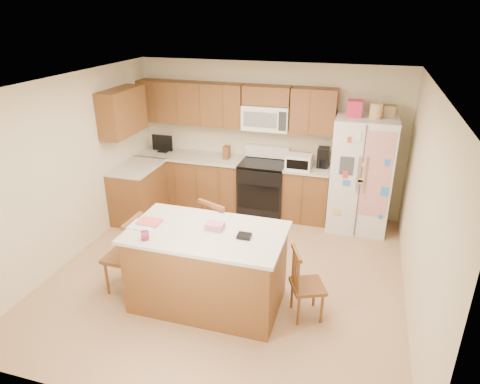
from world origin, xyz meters
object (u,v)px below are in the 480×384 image
(stove, at_px, (263,187))
(windsor_chair_right, at_px, (306,286))
(refrigerator, at_px, (361,173))
(windsor_chair_left, at_px, (125,256))
(island, at_px, (207,267))
(windsor_chair_back, at_px, (220,237))

(stove, relative_size, windsor_chair_right, 1.30)
(refrigerator, height_order, windsor_chair_left, refrigerator)
(refrigerator, relative_size, windsor_chair_left, 2.02)
(stove, relative_size, island, 0.63)
(windsor_chair_right, bearing_deg, stove, 113.80)
(island, distance_m, windsor_chair_back, 0.72)
(windsor_chair_right, bearing_deg, island, -175.89)
(island, bearing_deg, stove, 89.05)
(windsor_chair_left, bearing_deg, windsor_chair_back, 37.44)
(windsor_chair_left, distance_m, windsor_chair_back, 1.23)
(stove, distance_m, windsor_chair_right, 2.73)
(refrigerator, xyz_separation_m, windsor_chair_right, (-0.47, -2.44, -0.51))
(island, xyz_separation_m, windsor_chair_back, (-0.09, 0.72, 0.00))
(island, height_order, windsor_chair_back, island)
(island, xyz_separation_m, windsor_chair_right, (1.15, 0.08, -0.08))
(refrigerator, bearing_deg, stove, 177.70)
(windsor_chair_back, relative_size, windsor_chair_right, 1.21)
(windsor_chair_left, height_order, windsor_chair_right, windsor_chair_left)
(windsor_chair_back, bearing_deg, stove, 85.98)
(stove, height_order, windsor_chair_back, stove)
(refrigerator, relative_size, island, 1.14)
(refrigerator, xyz_separation_m, windsor_chair_left, (-2.68, -2.55, -0.44))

